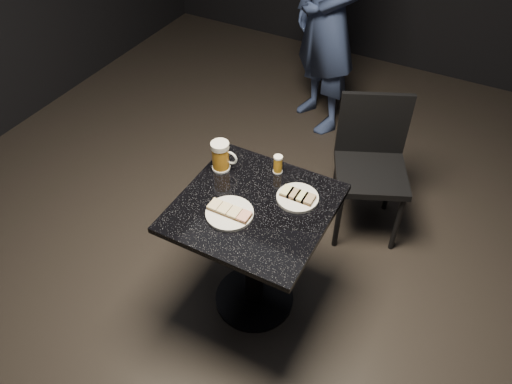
% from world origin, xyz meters
% --- Properties ---
extents(floor, '(6.00, 6.00, 0.00)m').
position_xyz_m(floor, '(0.00, 0.00, 0.00)').
color(floor, black).
rests_on(floor, ground).
extents(plate_large, '(0.22, 0.22, 0.01)m').
position_xyz_m(plate_large, '(-0.07, -0.10, 0.76)').
color(plate_large, silver).
rests_on(plate_large, table).
extents(plate_small, '(0.20, 0.20, 0.01)m').
position_xyz_m(plate_small, '(0.16, 0.14, 0.76)').
color(plate_small, silver).
rests_on(plate_small, table).
extents(patron, '(0.76, 0.71, 1.75)m').
position_xyz_m(patron, '(-0.37, 1.80, 0.87)').
color(patron, navy).
rests_on(patron, floor).
extents(table, '(0.70, 0.70, 0.75)m').
position_xyz_m(table, '(0.00, 0.00, 0.51)').
color(table, black).
rests_on(table, floor).
extents(beer_mug, '(0.13, 0.09, 0.16)m').
position_xyz_m(beer_mug, '(-0.27, 0.16, 0.83)').
color(beer_mug, silver).
rests_on(beer_mug, table).
extents(beer_tumbler, '(0.05, 0.05, 0.10)m').
position_xyz_m(beer_tumbler, '(-0.01, 0.27, 0.80)').
color(beer_tumbler, silver).
rests_on(beer_tumbler, table).
extents(chair, '(0.55, 0.55, 0.88)m').
position_xyz_m(chair, '(0.31, 0.89, 0.50)').
color(chair, black).
rests_on(chair, floor).
extents(canapes_on_plate_large, '(0.20, 0.07, 0.02)m').
position_xyz_m(canapes_on_plate_large, '(-0.07, -0.10, 0.77)').
color(canapes_on_plate_large, '#4C3521').
rests_on(canapes_on_plate_large, plate_large).
extents(canapes_on_plate_small, '(0.16, 0.07, 0.02)m').
position_xyz_m(canapes_on_plate_small, '(0.16, 0.14, 0.77)').
color(canapes_on_plate_small, '#4C3521').
rests_on(canapes_on_plate_small, plate_small).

